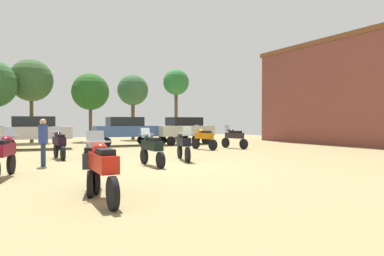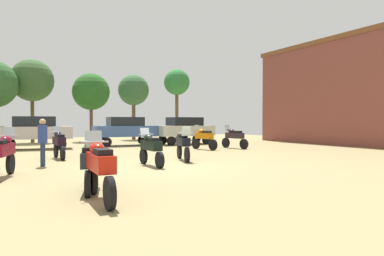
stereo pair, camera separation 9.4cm
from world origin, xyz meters
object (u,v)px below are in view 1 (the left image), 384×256
object	(u,v)px
motorcycle_5	(234,137)
tree_1	(90,92)
car_4	(125,129)
tree_3	(176,83)
motorcycle_4	(152,147)
motorcycle_11	(103,167)
tree_6	(133,91)
motorcycle_3	(204,137)
motorcycle_2	(59,143)
car_3	(184,129)
car_2	(35,130)
motorcycle_10	(92,162)
person_2	(43,138)
tree_5	(31,81)
motorcycle_7	(184,144)
motorcycle_8	(4,153)

from	to	relation	value
motorcycle_5	tree_1	world-z (taller)	tree_1
car_4	tree_3	distance (m)	10.64
motorcycle_4	motorcycle_11	distance (m)	5.84
tree_3	tree_6	bearing A→B (deg)	164.19
tree_3	tree_1	bearing A→B (deg)	179.92
tree_3	motorcycle_3	bearing A→B (deg)	-108.99
motorcycle_2	car_3	distance (m)	11.38
car_4	tree_6	bearing A→B (deg)	-20.54
car_2	motorcycle_10	bearing A→B (deg)	-172.12
motorcycle_3	car_2	size ratio (longest dim) A/B	0.47
motorcycle_3	motorcycle_5	size ratio (longest dim) A/B	0.97
motorcycle_10	motorcycle_11	distance (m)	1.27
car_4	motorcycle_4	bearing A→B (deg)	169.54
car_2	person_2	world-z (taller)	car_2
motorcycle_11	tree_5	xyz separation A→B (m)	(0.31, 23.20, 4.23)
car_2	tree_1	distance (m)	9.06
car_2	car_3	xyz separation A→B (m)	(10.10, -0.38, 0.00)
car_3	tree_1	bearing A→B (deg)	33.42
motorcycle_7	motorcycle_2	bearing A→B (deg)	-20.39
motorcycle_3	car_4	size ratio (longest dim) A/B	0.49
motorcycle_2	car_3	bearing A→B (deg)	29.69
motorcycle_3	tree_1	distance (m)	13.30
motorcycle_11	person_2	xyz separation A→B (m)	(-0.48, 6.82, 0.32)
motorcycle_7	tree_3	size ratio (longest dim) A/B	0.33
motorcycle_8	tree_5	world-z (taller)	tree_5
motorcycle_5	person_2	xyz separation A→B (m)	(-11.45, -3.57, 0.33)
motorcycle_8	tree_6	xyz separation A→B (m)	(10.85, 19.35, 3.85)
car_3	person_2	xyz separation A→B (m)	(-10.53, -8.56, -0.11)
car_2	motorcycle_2	bearing A→B (deg)	-168.30
motorcycle_5	motorcycle_10	bearing A→B (deg)	-149.94
motorcycle_3	motorcycle_8	world-z (taller)	motorcycle_8
tree_6	motorcycle_11	bearing A→B (deg)	-110.77
car_3	tree_6	world-z (taller)	tree_6
motorcycle_4	motorcycle_8	world-z (taller)	motorcycle_8
car_4	tree_6	distance (m)	9.00
motorcycle_11	tree_3	world-z (taller)	tree_3
tree_1	car_4	bearing A→B (deg)	-82.10
motorcycle_11	car_4	distance (m)	17.20
motorcycle_3	motorcycle_7	bearing A→B (deg)	-141.73
motorcycle_5	car_3	xyz separation A→B (m)	(-0.93, 4.98, 0.45)
person_2	tree_1	bearing A→B (deg)	179.57
car_2	motorcycle_7	bearing A→B (deg)	-145.14
motorcycle_3	tree_6	distance (m)	13.87
motorcycle_7	motorcycle_10	world-z (taller)	motorcycle_7
motorcycle_4	motorcycle_8	xyz separation A→B (m)	(-4.95, -0.42, 0.03)
person_2	tree_6	distance (m)	19.83
car_2	car_4	bearing A→B (deg)	-78.38
motorcycle_2	motorcycle_4	world-z (taller)	motorcycle_2
motorcycle_11	motorcycle_5	bearing A→B (deg)	45.35
motorcycle_5	car_4	bearing A→B (deg)	122.01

